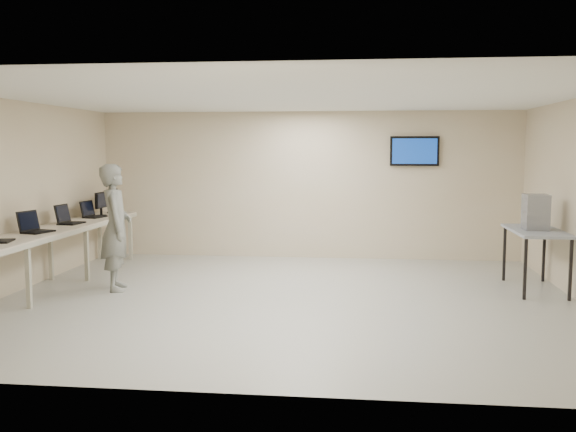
# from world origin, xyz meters

# --- Properties ---
(room) EXTENTS (8.01, 7.01, 2.81)m
(room) POSITION_xyz_m (0.03, 0.06, 1.41)
(room) COLOR #B4B3AA
(room) RESTS_ON ground
(workbench) EXTENTS (0.76, 6.00, 0.90)m
(workbench) POSITION_xyz_m (-3.59, 0.00, 0.83)
(workbench) COLOR beige
(workbench) RESTS_ON ground
(laptop_2) EXTENTS (0.43, 0.47, 0.31)m
(laptop_2) POSITION_xyz_m (-3.62, -0.11, 0.98)
(laptop_2) COLOR black
(laptop_2) RESTS_ON workbench
(laptop_3) EXTENTS (0.37, 0.43, 0.31)m
(laptop_3) POSITION_xyz_m (-3.62, 0.96, 0.98)
(laptop_3) COLOR black
(laptop_3) RESTS_ON workbench
(laptop_4) EXTENTS (0.38, 0.42, 0.29)m
(laptop_4) POSITION_xyz_m (-3.65, 1.93, 0.97)
(laptop_4) COLOR black
(laptop_4) RESTS_ON workbench
(monitor_near) EXTENTS (0.19, 0.43, 0.42)m
(monitor_near) POSITION_xyz_m (-3.60, 2.24, 1.16)
(monitor_near) COLOR black
(monitor_near) RESTS_ON workbench
(monitor_far) EXTENTS (0.20, 0.45, 0.45)m
(monitor_far) POSITION_xyz_m (-3.60, 2.75, 1.17)
(monitor_far) COLOR black
(monitor_far) RESTS_ON workbench
(soldier) EXTENTS (0.65, 0.79, 1.87)m
(soldier) POSITION_xyz_m (-2.58, 0.33, 0.94)
(soldier) COLOR #5B5F53
(soldier) RESTS_ON ground
(side_table) EXTENTS (0.70, 1.51, 0.91)m
(side_table) POSITION_xyz_m (3.60, 1.01, 0.83)
(side_table) COLOR #8C929B
(side_table) RESTS_ON ground
(storage_bins) EXTENTS (0.33, 0.37, 0.52)m
(storage_bins) POSITION_xyz_m (3.58, 1.01, 1.17)
(storage_bins) COLOR gray
(storage_bins) RESTS_ON side_table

